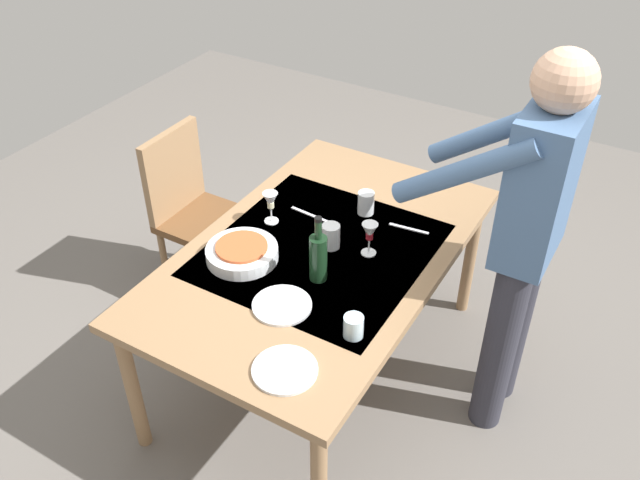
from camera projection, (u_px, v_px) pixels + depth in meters
The scene contains 15 objects.
ground_plane at pixel (320, 367), 3.31m from camera, with size 6.00×6.00×0.00m, color #66605B.
dining_table at pixel (320, 261), 2.92m from camera, with size 1.65×1.02×0.73m.
chair_near at pixel (192, 204), 3.50m from camera, with size 0.40×0.40×0.91m.
person_server at pixel (525, 232), 2.57m from camera, with size 0.42×0.61×1.69m.
wine_bottle at pixel (318, 256), 2.66m from camera, with size 0.07×0.07×0.30m.
wine_glass_left at pixel (370, 233), 2.79m from camera, with size 0.07×0.07×0.15m.
wine_glass_right at pixel (271, 202), 2.98m from camera, with size 0.07×0.07×0.15m.
water_cup_near_left at pixel (366, 203), 3.06m from camera, with size 0.08×0.08×0.11m, color silver.
water_cup_near_right at pixel (353, 326), 2.44m from camera, with size 0.07×0.07×0.09m, color silver.
water_cup_far_left at pixel (331, 236), 2.86m from camera, with size 0.08×0.08×0.11m, color silver.
serving_bowl_pasta at pixel (242, 252), 2.81m from camera, with size 0.30×0.30×0.07m.
dinner_plate_near at pixel (285, 370), 2.33m from camera, with size 0.23×0.23×0.01m, color silver.
dinner_plate_far at pixel (282, 305), 2.59m from camera, with size 0.23×0.23×0.01m, color silver.
table_knife at pixel (310, 215), 3.08m from camera, with size 0.01×0.20×0.01m, color silver.
table_fork at pixel (409, 229), 2.99m from camera, with size 0.01×0.18×0.01m, color silver.
Camera 1 is at (1.96, 1.15, 2.49)m, focal length 38.16 mm.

